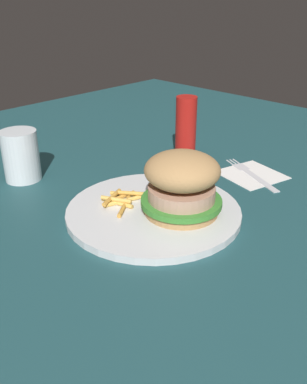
# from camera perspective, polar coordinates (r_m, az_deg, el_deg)

# --- Properties ---
(ground_plane) EXTENTS (1.60, 1.60, 0.00)m
(ground_plane) POSITION_cam_1_polar(r_m,az_deg,el_deg) (0.70, 1.86, -3.31)
(ground_plane) COLOR #1E474C
(plate) EXTENTS (0.29, 0.29, 0.01)m
(plate) POSITION_cam_1_polar(r_m,az_deg,el_deg) (0.71, -0.00, -2.63)
(plate) COLOR silver
(plate) RESTS_ON ground_plane
(sandwich) EXTENTS (0.13, 0.13, 0.10)m
(sandwich) POSITION_cam_1_polar(r_m,az_deg,el_deg) (0.67, 3.80, 1.16)
(sandwich) COLOR tan
(sandwich) RESTS_ON plate
(fries_pile) EXTENTS (0.08, 0.08, 0.01)m
(fries_pile) POSITION_cam_1_polar(r_m,az_deg,el_deg) (0.72, -4.29, -0.96)
(fries_pile) COLOR gold
(fries_pile) RESTS_ON plate
(napkin) EXTENTS (0.13, 0.13, 0.00)m
(napkin) POSITION_cam_1_polar(r_m,az_deg,el_deg) (0.88, 12.91, 2.30)
(napkin) COLOR white
(napkin) RESTS_ON ground_plane
(fork) EXTENTS (0.16, 0.09, 0.00)m
(fork) POSITION_cam_1_polar(r_m,az_deg,el_deg) (0.88, 12.87, 2.48)
(fork) COLOR silver
(fork) RESTS_ON napkin
(drink_glass) EXTENTS (0.07, 0.07, 0.10)m
(drink_glass) POSITION_cam_1_polar(r_m,az_deg,el_deg) (0.86, -17.20, 4.41)
(drink_glass) COLOR silver
(drink_glass) RESTS_ON ground_plane
(ketchup_bottle) EXTENTS (0.04, 0.04, 0.14)m
(ketchup_bottle) POSITION_cam_1_polar(r_m,az_deg,el_deg) (0.92, 4.31, 8.37)
(ketchup_bottle) COLOR #B21914
(ketchup_bottle) RESTS_ON ground_plane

